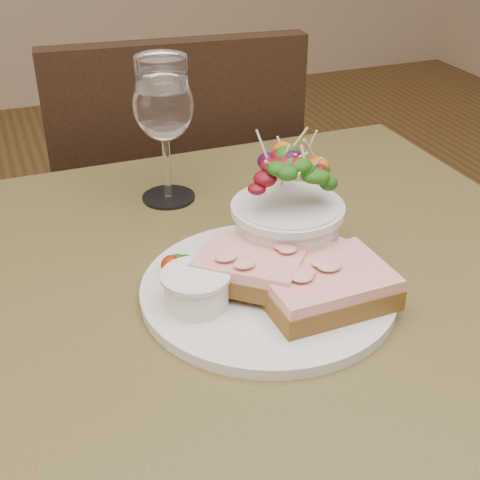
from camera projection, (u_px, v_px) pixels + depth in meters
name	position (u px, v px, depth m)	size (l,w,h in m)	color
cafe_table	(249.00, 378.00, 0.73)	(0.80, 0.80, 0.75)	#42371C
chair_far	(174.00, 302.00, 1.46)	(0.46, 0.46, 0.90)	black
dinner_plate	(268.00, 289.00, 0.69)	(0.26, 0.26, 0.01)	silver
sandwich_front	(325.00, 285.00, 0.66)	(0.13, 0.10, 0.03)	#4C3014
sandwich_back	(250.00, 267.00, 0.68)	(0.13, 0.13, 0.03)	#4C3014
ramekin	(196.00, 287.00, 0.65)	(0.06, 0.06, 0.04)	white
salad_bowl	(288.00, 206.00, 0.71)	(0.11, 0.11, 0.13)	silver
garnish	(178.00, 263.00, 0.71)	(0.05, 0.04, 0.02)	#10380A
wine_glass	(163.00, 109.00, 0.82)	(0.08, 0.08, 0.18)	white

